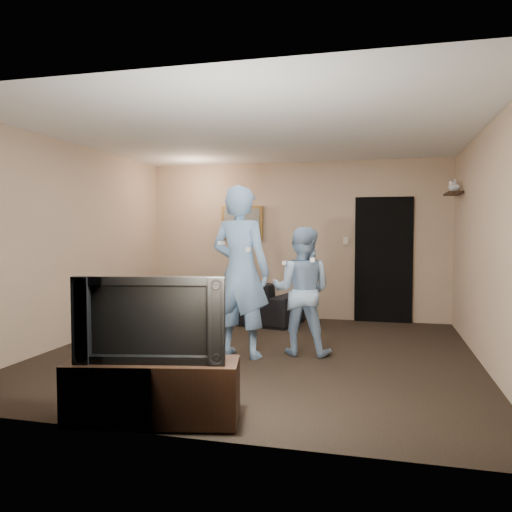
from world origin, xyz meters
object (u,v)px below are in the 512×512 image
(tv_console, at_px, (153,391))
(wii_player_right, at_px, (302,291))
(sofa, at_px, (231,300))
(wii_player_left, at_px, (240,272))
(television, at_px, (152,318))

(tv_console, relative_size, wii_player_right, 0.86)
(sofa, xyz_separation_m, wii_player_left, (0.79, -2.22, 0.66))
(television, xyz_separation_m, wii_player_right, (0.77, 2.40, -0.05))
(television, bearing_deg, sofa, 87.33)
(sofa, distance_m, television, 4.41)
(tv_console, height_order, television, television)
(sofa, distance_m, wii_player_right, 2.46)
(wii_player_right, bearing_deg, tv_console, -107.69)
(sofa, bearing_deg, wii_player_right, 139.40)
(tv_console, xyz_separation_m, television, (0.00, 0.00, 0.56))
(sofa, bearing_deg, television, 111.29)
(tv_console, distance_m, wii_player_left, 2.24)
(sofa, relative_size, wii_player_left, 1.15)
(wii_player_left, distance_m, wii_player_right, 0.77)
(sofa, xyz_separation_m, television, (0.70, -4.33, 0.47))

